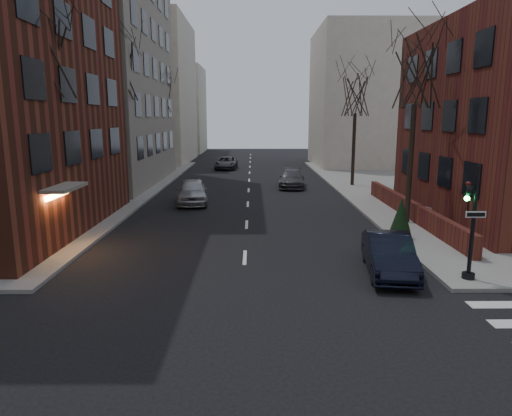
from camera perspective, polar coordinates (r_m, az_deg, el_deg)
The scene contains 19 objects.
building_left_tan at distance 44.69m, azimuth -24.97°, elevation 20.87°, with size 18.00×18.00×28.00m, color gray.
low_wall_right at distance 27.38m, azimuth 18.70°, elevation -0.13°, with size 0.35×16.00×1.00m, color #582419.
building_distant_la at distance 63.33m, azimuth -14.87°, elevation 13.81°, with size 14.00×16.00×18.00m, color beige.
building_distant_ra at distance 58.28m, azimuth 14.54°, elevation 13.09°, with size 14.00×14.00×16.00m, color beige.
building_distant_lb at distance 79.50m, azimuth -10.30°, elevation 11.96°, with size 10.00×12.00×14.00m, color beige.
traffic_signal at distance 17.56m, azimuth 25.26°, elevation -2.55°, with size 0.76×0.44×4.00m.
tree_left_a at distance 22.48m, azimuth -25.60°, elevation 17.09°, with size 4.18×4.18×10.26m.
tree_left_b at distance 33.77m, azimuth -16.79°, elevation 16.13°, with size 4.40×4.40×10.80m.
tree_left_c at distance 47.31m, azimuth -11.90°, elevation 13.75°, with size 3.96×3.96×9.72m.
tree_right_a at distance 25.89m, azimuth 19.41°, elevation 15.64°, with size 3.96×3.96×9.72m.
tree_right_b at distance 39.33m, azimuth 12.37°, elevation 13.64°, with size 3.74×3.74×9.18m.
streetlamp_near at distance 29.66m, azimuth -17.31°, elevation 7.78°, with size 0.36×0.36×6.28m.
streetlamp_far at distance 49.13m, azimuth -10.56°, elevation 9.27°, with size 0.36×0.36×6.28m.
parked_sedan at distance 17.86m, azimuth 16.28°, elevation -5.56°, with size 1.58×4.52×1.49m, color black.
car_lane_silver at distance 31.29m, azimuth -7.98°, elevation 2.07°, with size 1.98×4.93×1.68m, color #A2A1A7.
car_lane_gray at distance 38.49m, azimuth 4.51°, elevation 3.69°, with size 2.05×5.05×1.47m, color #3F3E43.
car_lane_far at distance 52.28m, azimuth -3.74°, elevation 5.65°, with size 2.29×4.98×1.38m, color #403F44.
sandwich_board at distance 26.61m, azimuth 20.48°, elevation -0.75°, with size 0.37×0.52×0.84m, color silver.
evergreen_shrub at distance 22.69m, azimuth 17.65°, elevation -1.17°, with size 1.14×1.14×1.90m, color black.
Camera 1 is at (0.34, -6.36, 5.77)m, focal length 32.00 mm.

